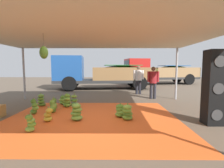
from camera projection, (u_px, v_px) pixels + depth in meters
ground_plane at (100, 100)px, 8.23m from camera, size 40.00×40.00×0.00m
tarp_orange at (92, 119)px, 5.24m from camera, size 5.31×4.67×0.01m
tent_canopy at (90, 35)px, 4.91m from camera, size 8.00×7.00×2.61m
banana_bunch_0 at (34, 107)px, 5.73m from camera, size 0.34×0.31×0.55m
banana_bunch_1 at (67, 101)px, 6.75m from camera, size 0.41×0.45×0.58m
banana_bunch_2 at (30, 123)px, 4.17m from camera, size 0.31×0.33×0.48m
banana_bunch_3 at (53, 107)px, 5.90m from camera, size 0.31×0.33×0.50m
banana_bunch_4 at (127, 113)px, 5.09m from camera, size 0.44×0.44×0.51m
banana_bunch_5 at (77, 112)px, 5.08m from camera, size 0.48×0.49×0.55m
banana_bunch_6 at (63, 100)px, 7.27m from camera, size 0.37×0.36×0.42m
banana_bunch_7 at (48, 115)px, 4.94m from camera, size 0.35×0.34×0.44m
banana_bunch_8 at (120, 111)px, 5.40m from camera, size 0.46×0.46×0.45m
banana_bunch_9 at (41, 101)px, 6.93m from camera, size 0.43×0.42×0.55m
banana_bunch_10 at (74, 101)px, 7.02m from camera, size 0.40×0.44×0.51m
banana_bunch_11 at (54, 104)px, 6.42m from camera, size 0.32×0.32×0.48m
cargo_truck_main at (100, 73)px, 12.55m from camera, size 7.36×3.10×2.40m
cargo_truck_far at (158, 72)px, 16.32m from camera, size 7.15×3.43×2.40m
worker_0 at (138, 78)px, 10.05m from camera, size 0.62×0.38×1.69m
worker_1 at (153, 80)px, 8.56m from camera, size 0.60×0.37×1.64m
speaker_stack at (214, 88)px, 4.65m from camera, size 0.47×0.45×2.07m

